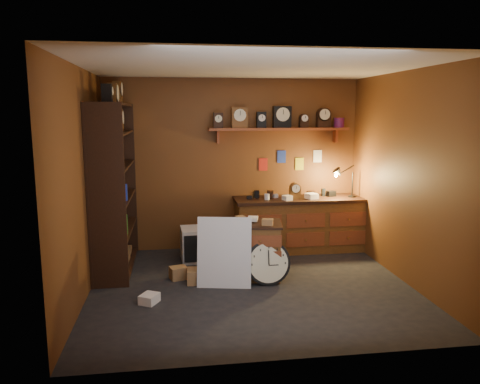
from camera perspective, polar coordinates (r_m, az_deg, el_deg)
name	(u,v)px	position (r m, az deg, el deg)	size (l,w,h in m)	color
floor	(251,286)	(6.04, 1.39, -11.43)	(4.00, 4.00, 0.00)	black
room_shell	(254,150)	(5.77, 1.72, 5.15)	(4.02, 3.62, 2.71)	brown
shelving_unit	(111,180)	(6.66, -15.40, 1.37)	(0.47, 1.60, 2.58)	black
workbench	(301,221)	(7.50, 7.40, -3.52)	(2.10, 0.66, 1.36)	brown
low_cabinet	(256,248)	(6.25, 2.01, -6.78)	(0.73, 0.64, 0.83)	brown
big_round_clock	(268,263)	(6.04, 3.45, -8.61)	(0.57, 0.18, 0.57)	black
white_panel	(224,286)	(6.07, -1.91, -11.35)	(0.68, 0.03, 0.91)	silver
mini_fridge	(197,244)	(7.02, -5.24, -6.34)	(0.50, 0.51, 0.49)	silver
floor_box_a	(199,276)	(6.16, -5.07, -10.16)	(0.29, 0.25, 0.18)	olive
floor_box_b	(149,299)	(5.63, -10.99, -12.65)	(0.18, 0.21, 0.11)	white
floor_box_c	(179,273)	(6.33, -7.50, -9.75)	(0.22, 0.18, 0.16)	olive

